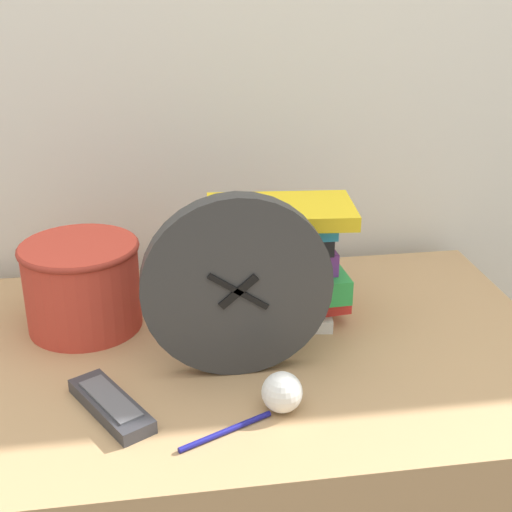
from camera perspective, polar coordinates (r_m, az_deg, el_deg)
wall_back at (r=1.42m, az=-4.19°, el=16.40°), size 6.00×0.04×2.40m
desk_clock at (r=1.05m, az=-1.64°, el=-2.51°), size 0.29×0.04×0.29m
book_stack at (r=1.21m, az=1.40°, el=-0.39°), size 0.26×0.19×0.22m
basket at (r=1.24m, az=-13.74°, el=-2.08°), size 0.20×0.20×0.15m
tv_remote at (r=1.04m, az=-11.54°, el=-11.61°), size 0.13×0.17×0.02m
crumpled_paper_ball at (r=1.02m, az=2.10°, el=-10.84°), size 0.06×0.06×0.06m
pen at (r=0.99m, az=-2.42°, el=-13.83°), size 0.13×0.07×0.01m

